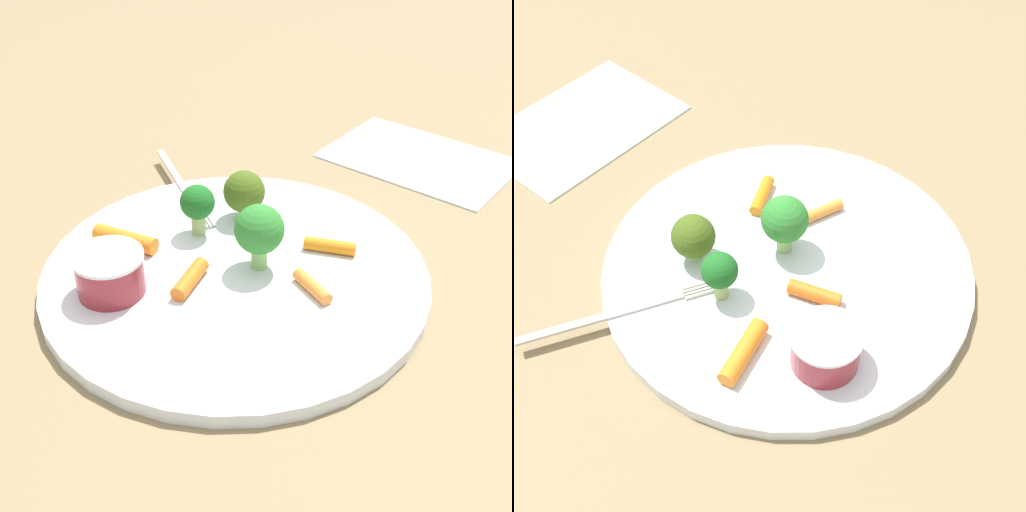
% 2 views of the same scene
% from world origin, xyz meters
% --- Properties ---
extents(ground_plane, '(2.40, 2.40, 0.00)m').
position_xyz_m(ground_plane, '(0.00, 0.00, 0.00)').
color(ground_plane, olive).
extents(plate, '(0.32, 0.32, 0.01)m').
position_xyz_m(plate, '(0.00, 0.00, 0.01)').
color(plate, white).
rests_on(plate, ground_plane).
extents(sauce_cup, '(0.06, 0.06, 0.03)m').
position_xyz_m(sauce_cup, '(0.07, 0.07, 0.03)').
color(sauce_cup, maroon).
rests_on(sauce_cup, plate).
extents(broccoli_floret_0, '(0.03, 0.03, 0.05)m').
position_xyz_m(broccoli_floret_0, '(0.05, -0.03, 0.04)').
color(broccoli_floret_0, '#94B46C').
rests_on(broccoli_floret_0, plate).
extents(broccoli_floret_1, '(0.04, 0.04, 0.05)m').
position_xyz_m(broccoli_floret_1, '(0.03, -0.08, 0.04)').
color(broccoli_floret_1, '#8CBF6F').
rests_on(broccoli_floret_1, plate).
extents(broccoli_floret_2, '(0.04, 0.04, 0.06)m').
position_xyz_m(broccoli_floret_2, '(-0.02, -0.01, 0.05)').
color(broccoli_floret_2, '#86BE66').
rests_on(broccoli_floret_2, plate).
extents(carrot_stick_0, '(0.04, 0.03, 0.01)m').
position_xyz_m(carrot_stick_0, '(-0.07, 0.00, 0.02)').
color(carrot_stick_0, orange).
rests_on(carrot_stick_0, plate).
extents(carrot_stick_1, '(0.06, 0.02, 0.02)m').
position_xyz_m(carrot_stick_1, '(0.10, 0.01, 0.02)').
color(carrot_stick_1, orange).
rests_on(carrot_stick_1, plate).
extents(carrot_stick_2, '(0.05, 0.02, 0.01)m').
position_xyz_m(carrot_stick_2, '(-0.06, -0.06, 0.02)').
color(carrot_stick_2, orange).
rests_on(carrot_stick_2, plate).
extents(carrot_stick_3, '(0.02, 0.05, 0.01)m').
position_xyz_m(carrot_stick_3, '(0.02, 0.04, 0.02)').
color(carrot_stick_3, orange).
rests_on(carrot_stick_3, plate).
extents(fork, '(0.13, 0.12, 0.00)m').
position_xyz_m(fork, '(0.11, -0.10, 0.01)').
color(fork, beige).
rests_on(fork, plate).
extents(napkin, '(0.22, 0.17, 0.00)m').
position_xyz_m(napkin, '(-0.08, -0.28, 0.00)').
color(napkin, white).
rests_on(napkin, ground_plane).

